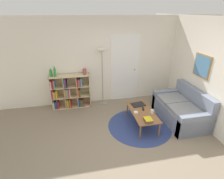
% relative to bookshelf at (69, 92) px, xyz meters
% --- Properties ---
extents(ground_plane, '(14.00, 14.00, 0.00)m').
position_rel_bookshelf_xyz_m(ground_plane, '(1.28, -2.19, -0.48)').
color(ground_plane, gray).
extents(wall_back, '(7.09, 0.11, 2.60)m').
position_rel_bookshelf_xyz_m(wall_back, '(1.31, 0.21, 0.81)').
color(wall_back, silver).
rests_on(wall_back, ground_plane).
extents(wall_right, '(0.08, 5.37, 2.60)m').
position_rel_bookshelf_xyz_m(wall_right, '(3.35, -1.00, 0.82)').
color(wall_right, silver).
rests_on(wall_right, ground_plane).
extents(rug, '(1.61, 1.61, 0.01)m').
position_rel_bookshelf_xyz_m(rug, '(1.74, -1.40, -0.47)').
color(rug, navy).
rests_on(rug, ground_plane).
extents(bookshelf, '(1.13, 0.34, 1.00)m').
position_rel_bookshelf_xyz_m(bookshelf, '(0.00, 0.00, 0.00)').
color(bookshelf, beige).
rests_on(bookshelf, ground_plane).
extents(floor_lamp, '(0.27, 0.27, 1.72)m').
position_rel_bookshelf_xyz_m(floor_lamp, '(1.01, -0.02, 0.93)').
color(floor_lamp, gray).
rests_on(floor_lamp, ground_plane).
extents(couch, '(0.88, 1.52, 0.87)m').
position_rel_bookshelf_xyz_m(couch, '(2.94, -1.33, -0.18)').
color(couch, gray).
rests_on(couch, ground_plane).
extents(coffee_table, '(0.55, 1.13, 0.40)m').
position_rel_bookshelf_xyz_m(coffee_table, '(1.81, -1.36, -0.12)').
color(coffee_table, brown).
rests_on(coffee_table, ground_plane).
extents(laptop, '(0.38, 0.30, 0.02)m').
position_rel_bookshelf_xyz_m(laptop, '(1.82, -1.02, -0.07)').
color(laptop, black).
rests_on(laptop, coffee_table).
extents(bowl, '(0.11, 0.11, 0.04)m').
position_rel_bookshelf_xyz_m(bowl, '(1.62, -1.41, -0.06)').
color(bowl, silver).
rests_on(bowl, coffee_table).
extents(book_stack_on_table, '(0.18, 0.21, 0.07)m').
position_rel_bookshelf_xyz_m(book_stack_on_table, '(1.78, -1.79, -0.04)').
color(book_stack_on_table, navy).
rests_on(book_stack_on_table, coffee_table).
extents(cup, '(0.08, 0.08, 0.09)m').
position_rel_bookshelf_xyz_m(cup, '(2.01, -1.48, -0.04)').
color(cup, white).
rests_on(cup, coffee_table).
extents(remote, '(0.08, 0.15, 0.02)m').
position_rel_bookshelf_xyz_m(remote, '(1.87, -1.26, -0.07)').
color(remote, black).
rests_on(remote, coffee_table).
extents(bottle_left, '(0.08, 0.08, 0.22)m').
position_rel_bookshelf_xyz_m(bottle_left, '(-0.44, 0.01, 0.62)').
color(bottle_left, '#2D8438').
rests_on(bottle_left, bookshelf).
extents(bottle_middle, '(0.07, 0.07, 0.29)m').
position_rel_bookshelf_xyz_m(bottle_middle, '(-0.33, -0.03, 0.65)').
color(bottle_middle, '#2D8438').
rests_on(bottle_middle, bookshelf).
extents(vase_on_shelf, '(0.12, 0.12, 0.17)m').
position_rel_bookshelf_xyz_m(vase_on_shelf, '(0.50, -0.00, 0.61)').
color(vase_on_shelf, '#934C47').
rests_on(vase_on_shelf, bookshelf).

